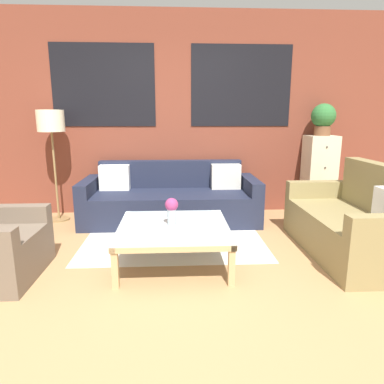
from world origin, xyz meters
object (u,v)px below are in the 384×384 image
Objects in this scene: couch_dark at (171,200)px; flower_vase at (171,209)px; potted_plant at (323,118)px; settee_vintage at (353,225)px; drawer_cabinet at (318,175)px; coffee_table at (173,230)px; floor_lamp at (51,127)px.

flower_vase is at bearing -89.14° from couch_dark.
settee_vintage is at bearing -99.28° from potted_plant.
drawer_cabinet is 2.57× the size of potted_plant.
flower_vase is (-0.02, 0.02, 0.20)m from coffee_table.
settee_vintage reaches higher than flower_vase.
couch_dark is 2.25m from settee_vintage.
floor_lamp reaches higher than drawer_cabinet.
settee_vintage is 1.54× the size of coffee_table.
couch_dark is at bearing 91.49° from coffee_table.
coffee_table is 0.92× the size of drawer_cabinet.
flower_vase is (1.56, -1.47, -0.72)m from floor_lamp.
coffee_table is at bearing -175.91° from settee_vintage.
drawer_cabinet is at bearing 37.86° from coffee_table.
potted_plant is at bearing 6.04° from couch_dark.
coffee_table is 2.64m from drawer_cabinet.
drawer_cabinet reaches higher than couch_dark.
floor_lamp reaches higher than settee_vintage.
couch_dark is at bearing 146.05° from settee_vintage.
couch_dark is 8.83× the size of flower_vase.
floor_lamp is at bearing 176.36° from couch_dark.
drawer_cabinet is 2.63m from flower_vase.
potted_plant is (-0.00, 0.00, 0.80)m from drawer_cabinet.
flower_vase is at bearing -142.74° from drawer_cabinet.
couch_dark is at bearing 90.86° from flower_vase.
coffee_table is (0.04, -1.39, 0.05)m from couch_dark.
couch_dark is 2.23× the size of coffee_table.
potted_plant reaches higher than coffee_table.
potted_plant reaches higher than flower_vase.
coffee_table is at bearing -54.91° from flower_vase.
drawer_cabinet reaches higher than settee_vintage.
floor_lamp is 2.26m from flower_vase.
coffee_table is (-1.83, -0.13, 0.02)m from settee_vintage.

